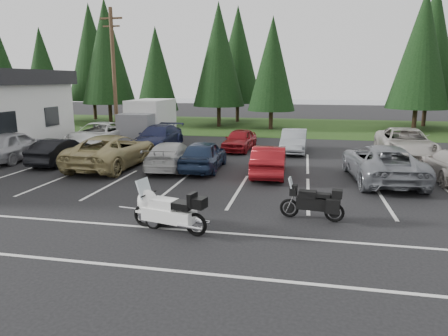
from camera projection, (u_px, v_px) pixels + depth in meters
ground at (221, 197)px, 14.90m from camera, size 120.00×120.00×0.00m
grass_strip at (273, 126)px, 37.87m from camera, size 80.00×16.00×0.01m
lake_water at (312, 106)px, 66.77m from camera, size 70.00×50.00×0.02m
utility_pole at (114, 74)px, 27.31m from camera, size 1.60×0.26×9.00m
box_truck at (146, 121)px, 28.10m from camera, size 2.40×5.60×2.90m
stall_markings at (231, 184)px, 16.81m from camera, size 32.00×16.00×0.01m
conifer_1 at (42, 68)px, 38.29m from camera, size 3.96×3.96×9.22m
conifer_2 at (107, 52)px, 38.32m from camera, size 5.10×5.10×11.89m
conifer_3 at (156, 69)px, 36.28m from camera, size 3.87×3.87×9.02m
conifer_4 at (219, 55)px, 36.38m from camera, size 4.80×4.80×11.17m
conifer_5 at (272, 64)px, 34.36m from camera, size 4.14×4.14×9.63m
conifer_6 at (422, 49)px, 32.29m from camera, size 4.93×4.93×11.48m
conifer_back_a at (91, 53)px, 43.06m from camera, size 5.28×5.28×12.30m
conifer_back_b at (238, 55)px, 40.54m from camera, size 4.97×4.97×11.58m
conifer_back_c at (432, 44)px, 36.23m from camera, size 5.50×5.50×12.81m
car_near_0 at (13, 146)px, 21.55m from camera, size 2.17×4.87×1.63m
car_near_1 at (60, 151)px, 20.74m from camera, size 1.44×4.05×1.33m
car_near_2 at (113, 151)px, 19.94m from camera, size 2.87×5.95×1.63m
car_near_3 at (172, 155)px, 19.58m from camera, size 2.11×4.66×1.32m
car_near_4 at (204, 155)px, 19.31m from camera, size 1.79×4.30×1.45m
car_near_5 at (269, 160)px, 18.21m from camera, size 1.58×4.20×1.37m
car_near_6 at (382, 163)px, 17.17m from camera, size 3.09×5.86×1.57m
car_far_0 at (99, 135)px, 25.82m from camera, size 2.71×5.80×1.61m
car_far_1 at (158, 137)px, 25.12m from camera, size 2.22×5.18×1.49m
car_far_2 at (240, 140)px, 24.68m from camera, size 1.95×4.02×1.32m
car_far_3 at (294, 141)px, 24.09m from camera, size 1.53×4.18×1.37m
car_far_4 at (405, 143)px, 22.40m from camera, size 2.92×5.97×1.63m
touring_motorcycle at (169, 206)px, 11.38m from camera, size 2.81×1.44×1.49m
cargo_trailer at (160, 212)px, 12.06m from camera, size 1.66×1.07×0.72m
adventure_motorcycle at (312, 199)px, 12.36m from camera, size 2.27×1.03×1.34m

